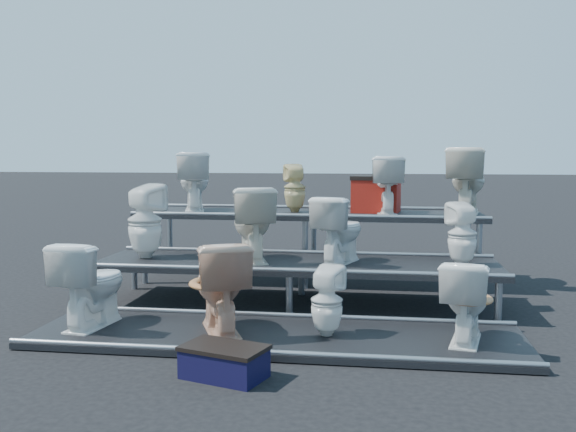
# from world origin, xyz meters

# --- Properties ---
(ground) EXTENTS (80.00, 80.00, 0.00)m
(ground) POSITION_xyz_m (0.00, 0.00, 0.00)
(ground) COLOR black
(ground) RESTS_ON ground
(tier_front) EXTENTS (4.20, 1.20, 0.06)m
(tier_front) POSITION_xyz_m (0.00, -1.30, 0.03)
(tier_front) COLOR black
(tier_front) RESTS_ON ground
(tier_mid) EXTENTS (4.20, 1.20, 0.46)m
(tier_mid) POSITION_xyz_m (0.00, 0.00, 0.23)
(tier_mid) COLOR black
(tier_mid) RESTS_ON ground
(tier_back) EXTENTS (4.20, 1.20, 0.86)m
(tier_back) POSITION_xyz_m (0.00, 1.30, 0.43)
(tier_back) COLOR black
(tier_back) RESTS_ON ground
(toilet_0) EXTENTS (0.52, 0.80, 0.77)m
(toilet_0) POSITION_xyz_m (-1.66, -1.30, 0.45)
(toilet_0) COLOR white
(toilet_0) RESTS_ON tier_front
(toilet_1) EXTENTS (0.72, 0.89, 0.80)m
(toilet_1) POSITION_xyz_m (-0.49, -1.30, 0.46)
(toilet_1) COLOR tan
(toilet_1) RESTS_ON tier_front
(toilet_2) EXTENTS (0.34, 0.34, 0.60)m
(toilet_2) POSITION_xyz_m (0.44, -1.30, 0.36)
(toilet_2) COLOR white
(toilet_2) RESTS_ON tier_front
(toilet_3) EXTENTS (0.51, 0.73, 0.68)m
(toilet_3) POSITION_xyz_m (1.58, -1.30, 0.40)
(toilet_3) COLOR white
(toilet_3) RESTS_ON tier_front
(toilet_4) EXTENTS (0.48, 0.48, 0.80)m
(toilet_4) POSITION_xyz_m (-1.65, 0.00, 0.86)
(toilet_4) COLOR white
(toilet_4) RESTS_ON tier_mid
(toilet_5) EXTENTS (0.66, 0.87, 0.79)m
(toilet_5) POSITION_xyz_m (-0.47, 0.00, 0.85)
(toilet_5) COLOR silver
(toilet_5) RESTS_ON tier_mid
(toilet_6) EXTENTS (0.60, 0.77, 0.70)m
(toilet_6) POSITION_xyz_m (0.46, 0.00, 0.81)
(toilet_6) COLOR white
(toilet_6) RESTS_ON tier_mid
(toilet_7) EXTENTS (0.37, 0.37, 0.64)m
(toilet_7) POSITION_xyz_m (1.69, 0.00, 0.78)
(toilet_7) COLOR white
(toilet_7) RESTS_ON tier_mid
(toilet_8) EXTENTS (0.60, 0.81, 0.74)m
(toilet_8) POSITION_xyz_m (-1.49, 1.30, 1.23)
(toilet_8) COLOR white
(toilet_8) RESTS_ON tier_back
(toilet_9) EXTENTS (0.34, 0.35, 0.60)m
(toilet_9) POSITION_xyz_m (-0.19, 1.30, 1.16)
(toilet_9) COLOR beige
(toilet_9) RESTS_ON tier_back
(toilet_10) EXTENTS (0.48, 0.73, 0.69)m
(toilet_10) POSITION_xyz_m (0.92, 1.30, 1.21)
(toilet_10) COLOR white
(toilet_10) RESTS_ON tier_back
(toilet_11) EXTENTS (0.60, 0.86, 0.80)m
(toilet_11) POSITION_xyz_m (1.89, 1.30, 1.26)
(toilet_11) COLOR silver
(toilet_11) RESTS_ON tier_back
(red_crate) EXTENTS (0.62, 0.52, 0.40)m
(red_crate) POSITION_xyz_m (0.82, 1.42, 1.06)
(red_crate) COLOR maroon
(red_crate) RESTS_ON tier_back
(step_stool) EXTENTS (0.65, 0.50, 0.21)m
(step_stool) POSITION_xyz_m (-0.21, -2.26, 0.10)
(step_stool) COLOR black
(step_stool) RESTS_ON ground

